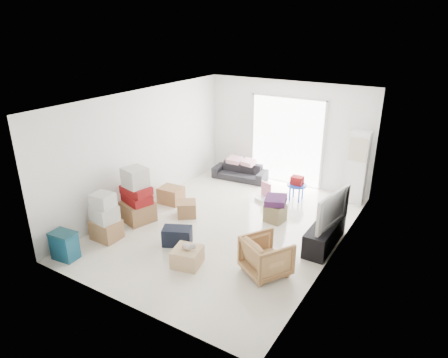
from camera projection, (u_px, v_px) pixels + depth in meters
The scene contains 21 objects.
room_shell at pixel (228, 166), 8.03m from camera, with size 4.98×6.48×3.18m.
sliding_door at pixel (287, 137), 10.43m from camera, with size 2.10×0.04×2.33m.
ac_tower at pixel (357, 168), 9.36m from camera, with size 0.45×0.30×1.75m, color white.
tv_console at pixel (325, 234), 7.72m from camera, with size 0.42×1.40×0.47m, color black.
television at pixel (326, 220), 7.61m from camera, with size 1.16×0.67×0.15m, color black.
sofa at pixel (240, 169), 10.94m from camera, with size 1.48×0.43×0.58m, color #25252A.
pillow_left at pixel (234, 156), 10.92m from camera, with size 0.35×0.28×0.11m, color #EBABB8.
pillow_right at pixel (249, 158), 10.73m from camera, with size 0.37×0.30×0.13m, color #EBABB8.
armchair at pixel (266, 255), 6.80m from camera, with size 0.72×0.67×0.74m, color tan.
storage_bins at pixel (65, 245), 7.27m from camera, with size 0.49×0.37×0.53m.
box_stack_a at pixel (105, 219), 7.88m from camera, with size 0.55×0.47×0.98m.
box_stack_b at pixel (137, 198), 8.57m from camera, with size 0.76×0.75×1.22m.
box_stack_c at pixel (171, 195), 9.56m from camera, with size 0.57×0.48×0.39m.
loose_box at pixel (187, 209), 8.91m from camera, with size 0.41×0.41×0.34m, color #9E6F47.
duffel_bag at pixel (177, 236), 7.77m from camera, with size 0.55×0.33×0.35m, color black.
ottoman at pixel (275, 213), 8.67m from camera, with size 0.39×0.39×0.39m, color #8A7850.
blanket at pixel (276, 202), 8.57m from camera, with size 0.43×0.43×0.14m, color #461E4B.
kids_table at pixel (297, 183), 9.61m from camera, with size 0.47×0.47×0.61m.
toy_walker at pixel (264, 196), 9.68m from camera, with size 0.42×0.41×0.45m.
wood_crate at pixel (187, 257), 7.11m from camera, with size 0.48×0.48×0.32m, color #D7B07C.
plush_bunny at pixel (189, 246), 7.02m from camera, with size 0.27×0.15×0.13m.
Camera 1 is at (3.88, -6.48, 4.08)m, focal length 32.00 mm.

